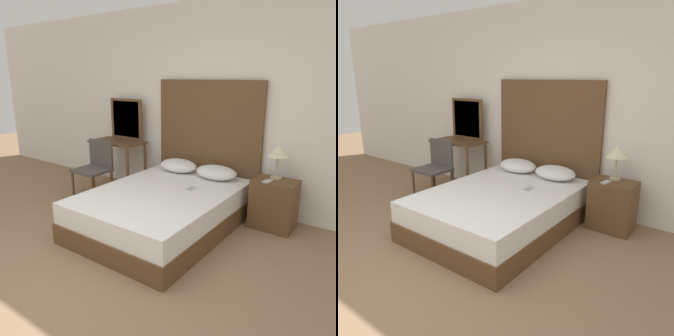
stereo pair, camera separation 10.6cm
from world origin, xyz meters
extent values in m
plane|color=#8C6B4C|center=(0.00, 0.00, 0.00)|extent=(16.00, 16.00, 0.00)
cube|color=white|center=(0.00, 2.81, 1.35)|extent=(10.00, 0.06, 2.70)
cube|color=brown|center=(-0.12, 1.71, 0.12)|extent=(1.47, 2.01, 0.23)
cube|color=white|center=(-0.12, 1.71, 0.35)|extent=(1.44, 1.97, 0.23)
cube|color=brown|center=(-0.12, 2.74, 0.85)|extent=(1.55, 0.05, 1.70)
ellipsoid|color=white|center=(-0.41, 2.47, 0.55)|extent=(0.54, 0.39, 0.17)
ellipsoid|color=white|center=(0.17, 2.47, 0.55)|extent=(0.54, 0.39, 0.17)
cube|color=#B7B7BC|center=(0.11, 1.94, 0.47)|extent=(0.09, 0.16, 0.01)
cube|color=brown|center=(0.94, 2.46, 0.29)|extent=(0.49, 0.37, 0.59)
cylinder|color=tan|center=(0.92, 2.53, 0.60)|extent=(0.13, 0.13, 0.02)
cylinder|color=tan|center=(0.92, 2.53, 0.73)|extent=(0.02, 0.02, 0.25)
cone|color=beige|center=(0.92, 2.53, 0.92)|extent=(0.24, 0.24, 0.14)
cube|color=#B7B7BC|center=(0.88, 2.37, 0.59)|extent=(0.10, 0.16, 0.01)
cube|color=brown|center=(-1.51, 2.41, 0.77)|extent=(0.84, 0.49, 0.02)
cylinder|color=brown|center=(-1.89, 2.21, 0.38)|extent=(0.04, 0.04, 0.76)
cylinder|color=brown|center=(-1.13, 2.21, 0.38)|extent=(0.04, 0.04, 0.76)
cylinder|color=brown|center=(-1.89, 2.62, 0.38)|extent=(0.04, 0.04, 0.76)
cylinder|color=brown|center=(-1.13, 2.62, 0.38)|extent=(0.04, 0.04, 0.76)
cube|color=brown|center=(-1.51, 2.63, 1.10)|extent=(0.62, 0.03, 0.63)
cube|color=#B2BCC6|center=(-1.51, 2.62, 1.10)|extent=(0.53, 0.01, 0.55)
cube|color=#4C4742|center=(-1.54, 1.89, 0.43)|extent=(0.48, 0.44, 0.04)
cube|color=#4C4742|center=(-1.54, 2.08, 0.65)|extent=(0.45, 0.04, 0.39)
cylinder|color=brown|center=(-1.75, 1.70, 0.20)|extent=(0.04, 0.04, 0.41)
cylinder|color=brown|center=(-1.33, 1.70, 0.20)|extent=(0.04, 0.04, 0.41)
cylinder|color=brown|center=(-1.75, 2.07, 0.20)|extent=(0.04, 0.04, 0.41)
cylinder|color=brown|center=(-1.33, 2.07, 0.20)|extent=(0.04, 0.04, 0.41)
camera|label=1|loc=(2.01, -1.18, 1.75)|focal=35.00mm
camera|label=2|loc=(2.10, -1.12, 1.75)|focal=35.00mm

